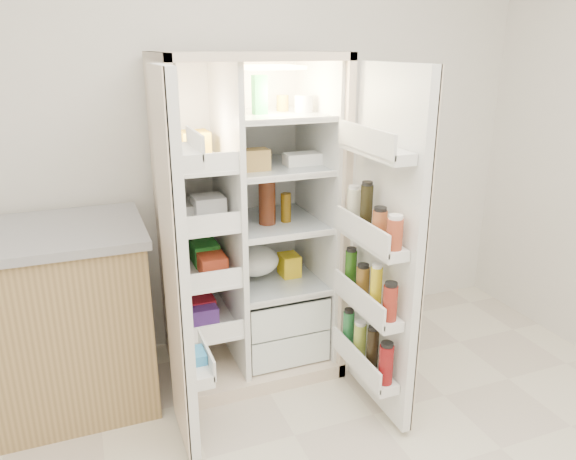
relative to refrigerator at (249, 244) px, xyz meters
name	(u,v)px	position (x,y,z in m)	size (l,w,h in m)	color
wall_back	(226,130)	(-0.02, 0.35, 0.61)	(4.00, 0.02, 2.70)	silver
refrigerator	(249,244)	(0.00, 0.00, 0.00)	(0.92, 0.70, 1.80)	beige
freezer_door	(177,272)	(-0.51, -0.60, 0.15)	(0.15, 0.40, 1.72)	white
fridge_door	(383,255)	(0.47, -0.70, 0.12)	(0.17, 0.58, 1.72)	white
kitchen_counter	(13,326)	(-1.26, -0.06, -0.25)	(1.35, 0.72, 0.98)	#9B7C4D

